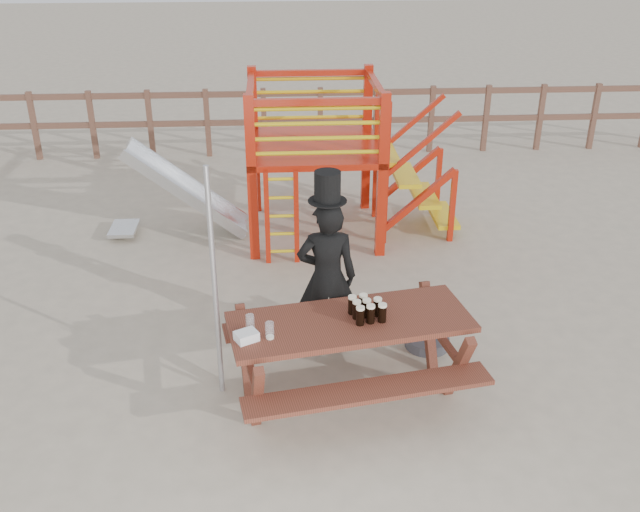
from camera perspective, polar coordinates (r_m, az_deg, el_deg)
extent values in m
plane|color=#B6A68D|center=(6.77, -0.47, -10.51)|extent=(60.00, 60.00, 0.00)
cube|color=brown|center=(12.77, -2.27, 12.87)|extent=(15.00, 0.06, 0.10)
cube|color=brown|center=(12.89, -2.23, 10.69)|extent=(15.00, 0.06, 0.10)
cube|color=brown|center=(13.56, -21.89, 9.62)|extent=(0.09, 0.09, 1.20)
cube|color=brown|center=(13.28, -17.74, 9.95)|extent=(0.09, 0.09, 1.20)
cube|color=brown|center=(13.08, -13.43, 10.23)|extent=(0.09, 0.09, 1.20)
cube|color=brown|center=(12.95, -9.00, 10.46)|extent=(0.09, 0.09, 1.20)
cube|color=brown|center=(12.89, -4.49, 10.63)|extent=(0.09, 0.09, 1.20)
cube|color=brown|center=(12.91, 0.02, 10.74)|extent=(0.09, 0.09, 1.20)
cube|color=brown|center=(13.01, 4.50, 10.78)|extent=(0.09, 0.09, 1.20)
cube|color=brown|center=(13.19, 8.89, 10.76)|extent=(0.09, 0.09, 1.20)
cube|color=brown|center=(13.43, 13.13, 10.68)|extent=(0.09, 0.09, 1.20)
cube|color=brown|center=(13.75, 17.20, 10.55)|extent=(0.09, 0.09, 1.20)
cube|color=brown|center=(14.13, 21.07, 10.37)|extent=(0.09, 0.09, 1.20)
cube|color=#B7200C|center=(8.75, -5.46, 6.07)|extent=(0.12, 0.12, 2.10)
cube|color=#B7200C|center=(8.84, 5.01, 6.29)|extent=(0.12, 0.12, 2.10)
cube|color=#B7200C|center=(10.27, -5.26, 9.14)|extent=(0.12, 0.12, 2.10)
cube|color=#B7200C|center=(10.35, 3.75, 9.32)|extent=(0.12, 0.12, 2.10)
cube|color=#B7200C|center=(9.47, -0.49, 8.71)|extent=(1.72, 1.72, 0.08)
cube|color=#B7200C|center=(8.48, -0.21, 12.25)|extent=(1.60, 0.08, 0.08)
cube|color=#B7200C|center=(10.04, -0.77, 14.45)|extent=(1.60, 0.08, 0.08)
cube|color=#B7200C|center=(9.25, -5.60, 13.31)|extent=(0.08, 1.60, 0.08)
cube|color=#B7200C|center=(9.34, 4.53, 13.47)|extent=(0.08, 1.60, 0.08)
cylinder|color=yellow|center=(8.65, -0.20, 8.26)|extent=(1.50, 0.05, 0.05)
cylinder|color=yellow|center=(10.19, -0.75, 11.03)|extent=(1.50, 0.05, 0.05)
cylinder|color=yellow|center=(8.60, -0.21, 9.40)|extent=(1.50, 0.05, 0.05)
cylinder|color=yellow|center=(10.14, -0.76, 12.01)|extent=(1.50, 0.05, 0.05)
cylinder|color=yellow|center=(8.55, -0.21, 10.55)|extent=(1.50, 0.05, 0.05)
cylinder|color=yellow|center=(10.10, -0.76, 13.00)|extent=(1.50, 0.05, 0.05)
cylinder|color=yellow|center=(8.50, -0.21, 11.72)|extent=(1.50, 0.05, 0.05)
cylinder|color=yellow|center=(10.06, -0.77, 14.00)|extent=(1.50, 0.05, 0.05)
cube|color=#B7200C|center=(8.78, -4.25, 3.00)|extent=(0.06, 0.06, 1.20)
cube|color=#B7200C|center=(8.78, -1.90, 3.07)|extent=(0.06, 0.06, 1.20)
cylinder|color=yellow|center=(8.96, -3.01, 0.39)|extent=(0.36, 0.04, 0.04)
cylinder|color=yellow|center=(8.86, -3.04, 1.79)|extent=(0.36, 0.04, 0.04)
cylinder|color=yellow|center=(8.76, -3.08, 3.22)|extent=(0.36, 0.04, 0.04)
cylinder|color=yellow|center=(8.67, -3.12, 4.68)|extent=(0.36, 0.04, 0.04)
cylinder|color=yellow|center=(8.59, -3.16, 6.17)|extent=(0.36, 0.04, 0.04)
cube|color=yellow|center=(9.60, 5.23, 8.10)|extent=(0.30, 0.90, 0.06)
cube|color=yellow|center=(9.75, 6.80, 6.44)|extent=(0.30, 0.90, 0.06)
cube|color=yellow|center=(9.90, 8.31, 4.81)|extent=(0.30, 0.90, 0.06)
cube|color=yellow|center=(10.07, 9.76, 3.24)|extent=(0.30, 0.90, 0.06)
cube|color=#B7200C|center=(9.42, 7.93, 4.48)|extent=(0.95, 0.08, 0.86)
cube|color=#B7200C|center=(10.24, 6.99, 6.35)|extent=(0.95, 0.08, 0.86)
cube|color=silver|center=(9.72, -10.57, 5.12)|extent=(1.53, 0.55, 1.21)
cube|color=silver|center=(9.46, -10.76, 4.75)|extent=(1.58, 0.04, 1.28)
cube|color=silver|center=(9.96, -10.43, 5.89)|extent=(1.58, 0.04, 1.28)
cube|color=silver|center=(10.07, -15.42, 2.14)|extent=(0.35, 0.55, 0.05)
cube|color=maroon|center=(6.24, 2.45, -5.30)|extent=(2.21, 1.15, 0.05)
cube|color=maroon|center=(5.96, 3.96, -10.71)|extent=(2.13, 0.67, 0.04)
cube|color=maroon|center=(6.88, 1.06, -5.09)|extent=(2.13, 0.67, 0.04)
cube|color=maroon|center=(6.31, -5.57, -9.48)|extent=(0.31, 1.26, 0.76)
cube|color=maroon|center=(6.73, 9.78, -7.25)|extent=(0.31, 1.26, 0.76)
imported|color=black|center=(6.92, 0.56, -1.77)|extent=(0.59, 0.39, 1.60)
cube|color=#0C872A|center=(6.95, 0.50, 0.13)|extent=(0.06, 0.02, 0.37)
cylinder|color=black|center=(6.58, 0.60, 4.45)|extent=(0.36, 0.36, 0.01)
cylinder|color=black|center=(6.53, 0.60, 5.63)|extent=(0.25, 0.25, 0.28)
cube|color=white|center=(6.61, 0.53, 6.79)|extent=(0.13, 0.00, 0.03)
cylinder|color=#B2B2B7|center=(6.22, -8.42, -2.44)|extent=(0.05, 0.05, 2.20)
cylinder|color=#3C3B41|center=(7.41, 8.55, -6.77)|extent=(0.45, 0.45, 0.10)
cylinder|color=#3C3B41|center=(7.36, 8.60, -6.15)|extent=(0.05, 0.05, 0.09)
cube|color=white|center=(5.95, -5.91, -6.40)|extent=(0.22, 0.21, 0.08)
cylinder|color=black|center=(6.12, 3.23, -4.88)|extent=(0.07, 0.07, 0.15)
cylinder|color=#FCF0CE|center=(6.08, 3.25, -4.19)|extent=(0.07, 0.07, 0.02)
cylinder|color=black|center=(6.15, 4.06, -4.73)|extent=(0.07, 0.07, 0.15)
cylinder|color=#FCF0CE|center=(6.11, 4.09, -4.04)|extent=(0.07, 0.07, 0.02)
cylinder|color=black|center=(6.18, 5.00, -4.63)|extent=(0.07, 0.07, 0.15)
cylinder|color=#FCF0CE|center=(6.14, 5.03, -3.94)|extent=(0.07, 0.07, 0.02)
cylinder|color=black|center=(6.21, 2.95, -4.38)|extent=(0.07, 0.07, 0.15)
cylinder|color=#FCF0CE|center=(6.17, 2.97, -3.70)|extent=(0.07, 0.07, 0.02)
cylinder|color=black|center=(6.24, 3.75, -4.27)|extent=(0.07, 0.07, 0.15)
cylinder|color=#FCF0CE|center=(6.19, 3.77, -3.58)|extent=(0.07, 0.07, 0.02)
cylinder|color=black|center=(6.26, 4.62, -4.16)|extent=(0.07, 0.07, 0.15)
cylinder|color=#FCF0CE|center=(6.22, 4.65, -3.48)|extent=(0.07, 0.07, 0.02)
cylinder|color=black|center=(6.28, 2.59, -4.00)|extent=(0.07, 0.07, 0.15)
cylinder|color=#FCF0CE|center=(6.24, 2.61, -3.32)|extent=(0.07, 0.07, 0.02)
cylinder|color=black|center=(6.31, 3.48, -3.87)|extent=(0.07, 0.07, 0.15)
cylinder|color=#FCF0CE|center=(6.27, 3.50, -3.19)|extent=(0.07, 0.07, 0.02)
cylinder|color=silver|center=(6.06, -5.61, -5.35)|extent=(0.07, 0.07, 0.15)
cylinder|color=#FCF0CE|center=(6.09, -5.58, -5.87)|extent=(0.07, 0.07, 0.02)
cylinder|color=silver|center=(5.94, -4.05, -5.96)|extent=(0.07, 0.07, 0.15)
cylinder|color=#FCF0CE|center=(5.98, -4.03, -6.49)|extent=(0.07, 0.07, 0.02)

